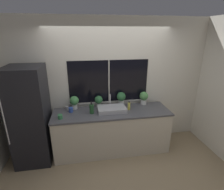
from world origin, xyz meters
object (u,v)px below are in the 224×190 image
object	(u,v)px
sink	(112,109)
potted_plant_center_right	(121,98)
mug_grey	(67,108)
mug_green	(60,117)
potted_plant_far_left	(74,101)
soap_bottle	(129,106)
mug_blue	(71,110)
potted_plant_center_left	(99,100)
bottle_tall	(92,109)
refrigerator	(30,116)
potted_plant_far_right	(144,97)

from	to	relation	value
sink	potted_plant_center_right	xyz separation A→B (m)	(0.24, 0.25, 0.13)
mug_grey	mug_green	size ratio (longest dim) A/B	0.92
potted_plant_far_left	soap_bottle	xyz separation A→B (m)	(1.10, -0.23, -0.08)
mug_green	soap_bottle	bearing A→B (deg)	7.62
mug_blue	sink	bearing A→B (deg)	-6.81
potted_plant_center_left	soap_bottle	distance (m)	0.64
sink	bottle_tall	distance (m)	0.41
bottle_tall	mug_grey	bearing A→B (deg)	153.42
mug_grey	refrigerator	bearing A→B (deg)	-159.83
potted_plant_far_left	bottle_tall	size ratio (longest dim) A/B	1.16
sink	mug_blue	world-z (taller)	sink
potted_plant_center_right	mug_green	size ratio (longest dim) A/B	3.55
potted_plant_far_right	bottle_tall	xyz separation A→B (m)	(-1.16, -0.28, -0.07)
potted_plant_far_left	bottle_tall	xyz separation A→B (m)	(0.33, -0.28, -0.06)
sink	mug_green	size ratio (longest dim) A/B	6.57
refrigerator	mug_grey	bearing A→B (deg)	20.17
potted_plant_far_right	mug_green	size ratio (longest dim) A/B	3.34
potted_plant_center_left	mug_green	xyz separation A→B (m)	(-0.75, -0.41, -0.11)
refrigerator	potted_plant_center_left	bearing A→B (deg)	12.17
potted_plant_far_left	mug_grey	size ratio (longest dim) A/B	3.47
potted_plant_far_right	soap_bottle	size ratio (longest dim) A/B	1.46
sink	potted_plant_center_right	world-z (taller)	potted_plant_center_right
mug_blue	potted_plant_center_right	bearing A→B (deg)	8.40
potted_plant_center_right	potted_plant_far_right	world-z (taller)	potted_plant_center_right
potted_plant_far_left	mug_grey	distance (m)	0.20
mug_green	mug_blue	bearing A→B (deg)	55.22
potted_plant_center_left	mug_grey	distance (m)	0.66
mug_blue	mug_grey	bearing A→B (deg)	124.18
potted_plant_center_right	bottle_tall	size ratio (longest dim) A/B	1.29
potted_plant_center_right	potted_plant_far_left	bearing A→B (deg)	-180.00
potted_plant_far_right	sink	bearing A→B (deg)	-161.36
potted_plant_far_left	potted_plant_center_left	size ratio (longest dim) A/B	1.09
potted_plant_far_left	mug_grey	world-z (taller)	potted_plant_far_left
refrigerator	potted_plant_center_right	world-z (taller)	refrigerator
potted_plant_center_right	mug_grey	world-z (taller)	potted_plant_center_right
bottle_tall	mug_grey	distance (m)	0.54
potted_plant_center_right	mug_blue	size ratio (longest dim) A/B	3.17
potted_plant_center_right	soap_bottle	world-z (taller)	potted_plant_center_right
potted_plant_far_right	mug_green	bearing A→B (deg)	-166.60
soap_bottle	mug_green	distance (m)	1.36
potted_plant_far_right	mug_grey	world-z (taller)	potted_plant_far_right
sink	potted_plant_center_right	distance (m)	0.37
potted_plant_far_left	potted_plant_far_right	bearing A→B (deg)	0.00
refrigerator	sink	distance (m)	1.54
refrigerator	mug_green	size ratio (longest dim) A/B	21.79
potted_plant_far_right	soap_bottle	bearing A→B (deg)	-149.31
potted_plant_center_right	soap_bottle	size ratio (longest dim) A/B	1.55
refrigerator	potted_plant_far_right	world-z (taller)	refrigerator
sink	potted_plant_far_right	bearing A→B (deg)	18.64
potted_plant_center_right	soap_bottle	bearing A→B (deg)	-64.63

